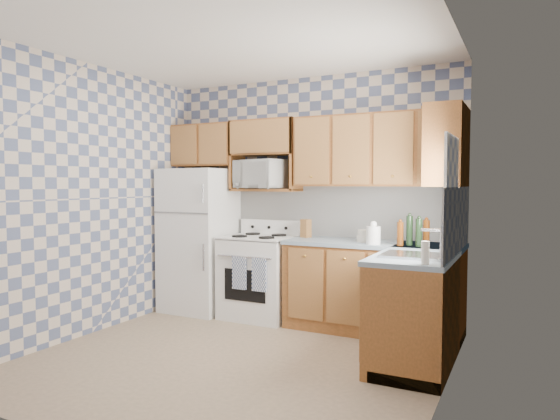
% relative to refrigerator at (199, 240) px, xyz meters
% --- Properties ---
extents(floor, '(3.40, 3.40, 0.00)m').
position_rel_refrigerator_xyz_m(floor, '(1.27, -1.25, -0.84)').
color(floor, '#796550').
rests_on(floor, ground).
extents(back_wall, '(3.40, 0.02, 2.70)m').
position_rel_refrigerator_xyz_m(back_wall, '(1.27, 0.35, 0.51)').
color(back_wall, slate).
rests_on(back_wall, ground).
extents(right_wall, '(0.02, 3.20, 2.70)m').
position_rel_refrigerator_xyz_m(right_wall, '(2.97, -1.25, 0.51)').
color(right_wall, slate).
rests_on(right_wall, ground).
extents(backsplash_back, '(2.60, 0.02, 0.56)m').
position_rel_refrigerator_xyz_m(backsplash_back, '(1.68, 0.34, 0.36)').
color(backsplash_back, silver).
rests_on(backsplash_back, back_wall).
extents(backsplash_right, '(0.02, 1.60, 0.56)m').
position_rel_refrigerator_xyz_m(backsplash_right, '(2.96, -0.45, 0.36)').
color(backsplash_right, silver).
rests_on(backsplash_right, right_wall).
extents(refrigerator, '(0.75, 0.70, 1.68)m').
position_rel_refrigerator_xyz_m(refrigerator, '(0.00, 0.00, 0.00)').
color(refrigerator, white).
rests_on(refrigerator, floor).
extents(stove_body, '(0.76, 0.65, 0.90)m').
position_rel_refrigerator_xyz_m(stove_body, '(0.80, 0.03, -0.39)').
color(stove_body, white).
rests_on(stove_body, floor).
extents(cooktop, '(0.76, 0.65, 0.02)m').
position_rel_refrigerator_xyz_m(cooktop, '(0.80, 0.03, 0.07)').
color(cooktop, silver).
rests_on(cooktop, stove_body).
extents(backguard, '(0.76, 0.08, 0.17)m').
position_rel_refrigerator_xyz_m(backguard, '(0.80, 0.30, 0.16)').
color(backguard, white).
rests_on(backguard, cooktop).
extents(dish_towel_left, '(0.17, 0.02, 0.35)m').
position_rel_refrigerator_xyz_m(dish_towel_left, '(0.75, -0.32, -0.29)').
color(dish_towel_left, navy).
rests_on(dish_towel_left, stove_body).
extents(dish_towel_right, '(0.17, 0.02, 0.35)m').
position_rel_refrigerator_xyz_m(dish_towel_right, '(0.99, -0.32, -0.29)').
color(dish_towel_right, navy).
rests_on(dish_towel_right, stove_body).
extents(base_cabinets_back, '(1.75, 0.60, 0.88)m').
position_rel_refrigerator_xyz_m(base_cabinets_back, '(2.10, 0.05, -0.40)').
color(base_cabinets_back, brown).
rests_on(base_cabinets_back, floor).
extents(base_cabinets_right, '(0.60, 1.60, 0.88)m').
position_rel_refrigerator_xyz_m(base_cabinets_right, '(2.67, -0.45, -0.40)').
color(base_cabinets_right, brown).
rests_on(base_cabinets_right, floor).
extents(countertop_back, '(1.77, 0.63, 0.04)m').
position_rel_refrigerator_xyz_m(countertop_back, '(2.10, 0.05, 0.06)').
color(countertop_back, slate).
rests_on(countertop_back, base_cabinets_back).
extents(countertop_right, '(0.63, 1.60, 0.04)m').
position_rel_refrigerator_xyz_m(countertop_right, '(2.67, -0.45, 0.06)').
color(countertop_right, slate).
rests_on(countertop_right, base_cabinets_right).
extents(upper_cabinets_back, '(1.75, 0.33, 0.74)m').
position_rel_refrigerator_xyz_m(upper_cabinets_back, '(2.10, 0.19, 1.01)').
color(upper_cabinets_back, brown).
rests_on(upper_cabinets_back, back_wall).
extents(upper_cabinets_fridge, '(0.82, 0.33, 0.50)m').
position_rel_refrigerator_xyz_m(upper_cabinets_fridge, '(-0.02, 0.19, 1.13)').
color(upper_cabinets_fridge, brown).
rests_on(upper_cabinets_fridge, back_wall).
extents(upper_cabinets_right, '(0.33, 0.70, 0.74)m').
position_rel_refrigerator_xyz_m(upper_cabinets_right, '(2.81, 0.00, 1.01)').
color(upper_cabinets_right, brown).
rests_on(upper_cabinets_right, right_wall).
extents(microwave_shelf, '(0.80, 0.33, 0.03)m').
position_rel_refrigerator_xyz_m(microwave_shelf, '(0.80, 0.19, 0.60)').
color(microwave_shelf, brown).
rests_on(microwave_shelf, back_wall).
extents(microwave, '(0.67, 0.54, 0.33)m').
position_rel_refrigerator_xyz_m(microwave, '(0.79, 0.13, 0.77)').
color(microwave, white).
rests_on(microwave, microwave_shelf).
extents(sink, '(0.48, 0.40, 0.03)m').
position_rel_refrigerator_xyz_m(sink, '(2.67, -0.80, 0.09)').
color(sink, '#B7B7BC').
rests_on(sink, countertop_right).
extents(window, '(0.02, 0.66, 0.86)m').
position_rel_refrigerator_xyz_m(window, '(2.96, -0.80, 0.61)').
color(window, white).
rests_on(window, right_wall).
extents(bottle_0, '(0.06, 0.06, 0.28)m').
position_rel_refrigerator_xyz_m(bottle_0, '(2.49, -0.07, 0.22)').
color(bottle_0, black).
rests_on(bottle_0, countertop_back).
extents(bottle_1, '(0.06, 0.06, 0.26)m').
position_rel_refrigerator_xyz_m(bottle_1, '(2.59, -0.13, 0.21)').
color(bottle_1, black).
rests_on(bottle_1, countertop_back).
extents(bottle_2, '(0.06, 0.06, 0.24)m').
position_rel_refrigerator_xyz_m(bottle_2, '(2.64, -0.03, 0.20)').
color(bottle_2, '#542609').
rests_on(bottle_2, countertop_back).
extents(bottle_3, '(0.06, 0.06, 0.22)m').
position_rel_refrigerator_xyz_m(bottle_3, '(2.42, -0.15, 0.19)').
color(bottle_3, '#542609').
rests_on(bottle_3, countertop_back).
extents(knife_block, '(0.11, 0.11, 0.20)m').
position_rel_refrigerator_xyz_m(knife_block, '(1.32, 0.13, 0.18)').
color(knife_block, brown).
rests_on(knife_block, countertop_back).
extents(electric_kettle, '(0.14, 0.14, 0.17)m').
position_rel_refrigerator_xyz_m(electric_kettle, '(2.16, -0.14, 0.17)').
color(electric_kettle, white).
rests_on(electric_kettle, countertop_back).
extents(food_containers, '(0.18, 0.18, 0.12)m').
position_rel_refrigerator_xyz_m(food_containers, '(2.03, 0.02, 0.14)').
color(food_containers, silver).
rests_on(food_containers, countertop_back).
extents(soap_bottle, '(0.06, 0.06, 0.17)m').
position_rel_refrigerator_xyz_m(soap_bottle, '(2.84, -1.17, 0.17)').
color(soap_bottle, silver).
rests_on(soap_bottle, countertop_right).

